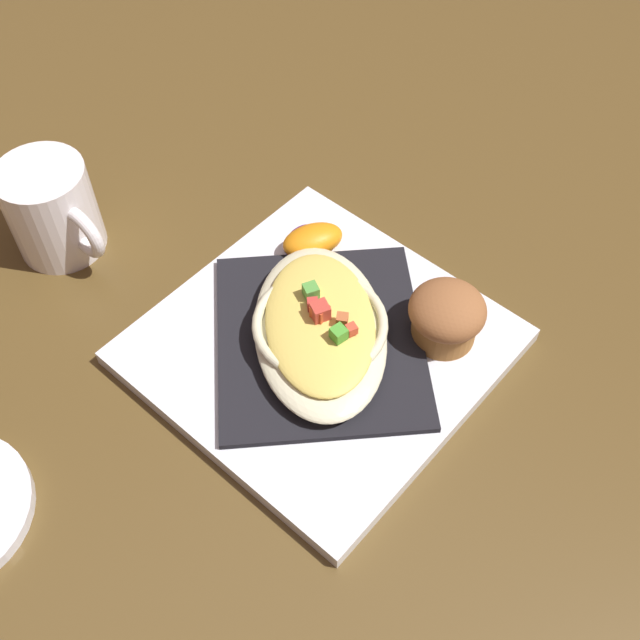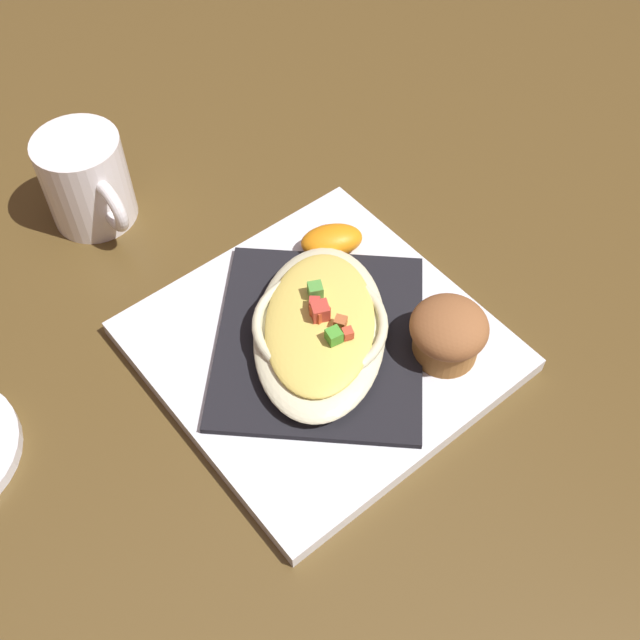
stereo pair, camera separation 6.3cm
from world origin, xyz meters
name	(u,v)px [view 2 (the right image)]	position (x,y,z in m)	size (l,w,h in m)	color
ground_plane	(320,351)	(0.00, 0.00, 0.00)	(2.60, 2.60, 0.00)	brown
square_plate	(320,346)	(0.00, 0.00, 0.01)	(0.27, 0.27, 0.01)	white
folded_napkin	(320,339)	(0.00, 0.00, 0.02)	(0.19, 0.17, 0.01)	black
gratin_dish	(320,326)	(0.00, 0.00, 0.04)	(0.18, 0.21, 0.04)	beige
muffin	(448,332)	(-0.09, 0.05, 0.04)	(0.06, 0.06, 0.05)	#98612C
orange_garnish	(330,241)	(-0.05, -0.09, 0.03)	(0.06, 0.06, 0.03)	#5D1A5E
coffee_mug	(88,185)	(0.13, -0.24, 0.04)	(0.08, 0.11, 0.09)	white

